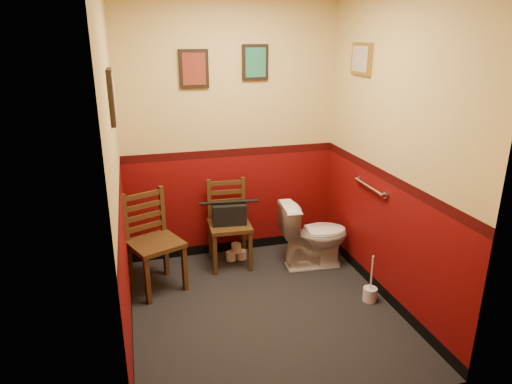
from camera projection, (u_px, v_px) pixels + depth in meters
floor at (264, 310)px, 3.95m from camera, size 2.20×2.40×0.00m
wall_back at (231, 130)px, 4.60m from camera, size 2.20×0.00×2.70m
wall_front at (329, 216)px, 2.41m from camera, size 2.20×0.00×2.70m
wall_left at (116, 170)px, 3.23m from camera, size 0.00×2.40×2.70m
wall_right at (392, 150)px, 3.78m from camera, size 0.00×2.40×2.70m
grab_bar at (370, 187)px, 4.13m from camera, size 0.05×0.56×0.06m
framed_print_back_a at (194, 69)px, 4.29m from camera, size 0.28×0.04×0.36m
framed_print_back_b at (255, 62)px, 4.43m from camera, size 0.26×0.04×0.34m
framed_print_left at (112, 97)px, 3.16m from camera, size 0.04×0.30×0.38m
framed_print_right at (361, 59)px, 4.09m from camera, size 0.04×0.34×0.28m
toilet at (314, 235)px, 4.61m from camera, size 0.72×0.43×0.68m
toilet_brush at (370, 293)px, 4.07m from camera, size 0.12×0.12×0.44m
chair_left at (153, 242)px, 4.17m from camera, size 0.56×0.56×0.92m
chair_right at (229, 224)px, 4.62m from camera, size 0.43×0.43×0.88m
handbag at (229, 214)px, 4.54m from camera, size 0.35×0.20×0.24m
tp_stack at (236, 253)px, 4.81m from camera, size 0.22×0.11×0.19m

